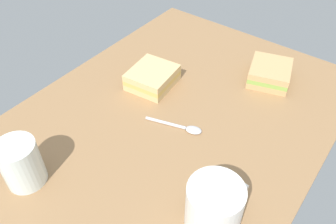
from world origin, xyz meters
TOP-DOWN VIEW (x-y plane):
  - tabletop at (0.00, 0.00)cm, footprint 90.00×64.00cm
  - coffee_mug_black at (-15.24, -20.83)cm, footprint 11.90×9.42cm
  - sandwich_main at (27.65, -11.47)cm, footprint 13.24×12.52cm
  - sandwich_side at (8.40, 11.16)cm, footprint 12.29×11.30cm
  - glass_of_milk at (-28.62, 12.18)cm, footprint 7.46×7.46cm
  - spoon at (0.23, -3.75)cm, footprint 5.21×12.92cm

SIDE VIEW (x-z plane):
  - tabletop at x=0.00cm, z-range 0.00..2.00cm
  - spoon at x=0.23cm, z-range 1.98..2.78cm
  - sandwich_main at x=27.65cm, z-range 2.00..6.40cm
  - sandwich_side at x=8.40cm, z-range 2.00..6.40cm
  - glass_of_milk at x=-28.62cm, z-range 1.48..11.02cm
  - coffee_mug_black at x=-15.24cm, z-range 2.14..11.88cm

